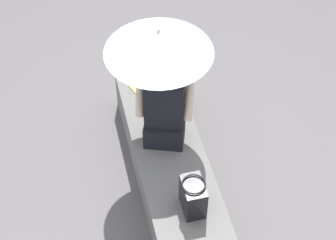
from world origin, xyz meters
TOP-DOWN VIEW (x-y plane):
  - ground_plane at (0.00, 0.00)m, footprint 14.00×14.00m
  - stone_bench at (0.00, 0.00)m, footprint 2.28×0.59m
  - person_seated at (-0.21, -0.01)m, footprint 0.38×0.51m
  - parasol at (-0.31, -0.03)m, footprint 0.85×0.85m
  - handbag_black at (0.54, 0.04)m, footprint 0.25×0.19m
  - magazine at (-0.84, -0.06)m, footprint 0.33×0.28m

SIDE VIEW (x-z plane):
  - ground_plane at x=0.00m, z-range 0.00..0.00m
  - stone_bench at x=0.00m, z-range 0.00..0.44m
  - magazine at x=-0.84m, z-range 0.44..0.45m
  - handbag_black at x=0.54m, z-range 0.43..0.76m
  - person_seated at x=-0.21m, z-range 0.38..1.28m
  - parasol at x=-0.31m, z-range 0.88..2.02m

